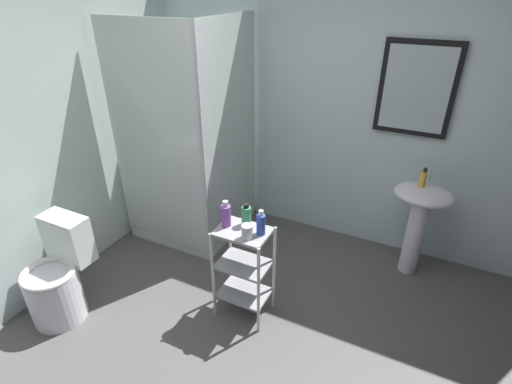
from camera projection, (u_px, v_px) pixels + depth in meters
The scene contains 13 objects.
ground_plane at pixel (248, 374), 2.49m from camera, with size 4.20×4.20×0.02m, color #555250.
wall_back at pixel (345, 108), 3.32m from camera, with size 4.20×0.14×2.50m.
wall_left at pixel (2, 145), 2.59m from camera, with size 0.10×4.20×2.50m, color silver.
shower_stall at pixel (195, 190), 3.66m from camera, with size 0.92×0.92×2.00m.
pedestal_sink at pixel (420, 213), 3.09m from camera, with size 0.46×0.37×0.81m.
sink_faucet at pixel (429, 176), 3.05m from camera, with size 0.03×0.03×0.10m, color silver.
toilet at pixel (58, 279), 2.79m from camera, with size 0.37×0.49×0.76m.
storage_cart at pixel (244, 266), 2.74m from camera, with size 0.38×0.28×0.74m.
hand_soap_bottle at pixel (423, 178), 2.97m from camera, with size 0.05×0.05×0.15m.
conditioner_bottle_purple at pixel (226, 215), 2.61m from camera, with size 0.07×0.07×0.19m.
shampoo_bottle_blue at pixel (261, 224), 2.52m from camera, with size 0.06×0.06×0.18m.
body_wash_bottle_green at pixel (246, 216), 2.62m from camera, with size 0.07×0.07×0.16m.
rinse_cup at pixel (247, 232), 2.50m from camera, with size 0.07×0.07×0.10m, color silver.
Camera 1 is at (0.75, -1.42, 2.22)m, focal length 27.02 mm.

